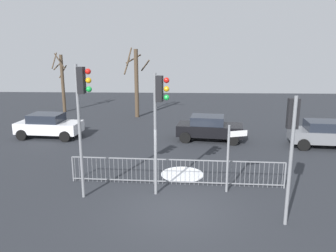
% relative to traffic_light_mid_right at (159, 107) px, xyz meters
% --- Properties ---
extents(ground_plane, '(60.00, 60.00, 0.00)m').
position_rel_traffic_light_mid_right_xyz_m(ground_plane, '(0.61, -1.19, -3.32)').
color(ground_plane, '#26282D').
extents(traffic_light_mid_right, '(0.57, 0.35, 4.53)m').
position_rel_traffic_light_mid_right_xyz_m(traffic_light_mid_right, '(0.00, 0.00, 0.00)').
color(traffic_light_mid_right, slate).
rests_on(traffic_light_mid_right, ground).
extents(traffic_light_foreground_left, '(0.57, 0.33, 4.85)m').
position_rel_traffic_light_mid_right_xyz_m(traffic_light_foreground_left, '(-2.65, -0.36, 0.23)').
color(traffic_light_foreground_left, slate).
rests_on(traffic_light_foreground_left, ground).
extents(traffic_light_foreground_right, '(0.33, 0.57, 4.04)m').
position_rel_traffic_light_mid_right_xyz_m(traffic_light_foreground_right, '(4.07, -1.89, -0.35)').
color(traffic_light_foreground_right, slate).
rests_on(traffic_light_foreground_right, ground).
extents(direction_sign_post, '(0.76, 0.29, 2.62)m').
position_rel_traffic_light_mid_right_xyz_m(direction_sign_post, '(2.62, 0.34, -1.83)').
color(direction_sign_post, slate).
rests_on(direction_sign_post, ground).
extents(pedestrian_guard_railing, '(8.55, 0.45, 1.07)m').
position_rel_traffic_light_mid_right_xyz_m(pedestrian_guard_railing, '(0.61, 0.93, -2.76)').
color(pedestrian_guard_railing, slate).
rests_on(pedestrian_guard_railing, ground).
extents(car_black_mid, '(4.00, 2.36, 1.47)m').
position_rel_traffic_light_mid_right_xyz_m(car_black_mid, '(2.45, 7.62, -2.55)').
color(car_black_mid, black).
rests_on(car_black_mid, ground).
extents(car_white_trailing, '(3.93, 2.20, 1.47)m').
position_rel_traffic_light_mid_right_xyz_m(car_white_trailing, '(-7.29, 7.88, -2.55)').
color(car_white_trailing, silver).
rests_on(car_white_trailing, ground).
extents(car_grey_far, '(3.95, 2.23, 1.47)m').
position_rel_traffic_light_mid_right_xyz_m(car_grey_far, '(8.74, 6.47, -2.55)').
color(car_grey_far, slate).
rests_on(car_grey_far, ground).
extents(bare_tree_left, '(1.97, 1.76, 5.39)m').
position_rel_traffic_light_mid_right_xyz_m(bare_tree_left, '(-2.73, 14.29, -0.46)').
color(bare_tree_left, '#473828').
rests_on(bare_tree_left, ground).
extents(bare_tree_centre, '(1.13, 1.30, 4.98)m').
position_rel_traffic_light_mid_right_xyz_m(bare_tree_centre, '(-9.25, 16.21, -0.71)').
color(bare_tree_centre, '#473828').
rests_on(bare_tree_centre, ground).
extents(snow_patch_kerb, '(1.86, 1.86, 0.01)m').
position_rel_traffic_light_mid_right_xyz_m(snow_patch_kerb, '(0.86, 2.04, -3.31)').
color(snow_patch_kerb, white).
rests_on(snow_patch_kerb, ground).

